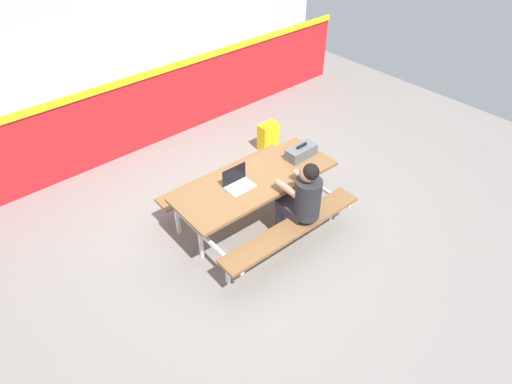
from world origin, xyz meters
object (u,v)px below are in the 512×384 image
student_nearer (302,198)px  backpack_dark (268,137)px  laptop_silver (238,182)px  toolbox_grey (301,152)px  picnic_table_main (256,190)px

student_nearer → backpack_dark: (1.11, 1.78, -0.49)m
student_nearer → laptop_silver: student_nearer is taller
backpack_dark → student_nearer: bearing=-122.0°
toolbox_grey → laptop_silver: bearing=176.2°
student_nearer → backpack_dark: student_nearer is taller
picnic_table_main → toolbox_grey: size_ratio=5.02×
student_nearer → toolbox_grey: (0.53, 0.54, 0.10)m
student_nearer → toolbox_grey: student_nearer is taller
picnic_table_main → student_nearer: 0.61m
picnic_table_main → laptop_silver: size_ratio=6.17×
laptop_silver → student_nearer: bearing=-55.1°
student_nearer → toolbox_grey: 0.77m
student_nearer → backpack_dark: bearing=58.0°
picnic_table_main → student_nearer: bearing=-71.3°
laptop_silver → toolbox_grey: size_ratio=0.81×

